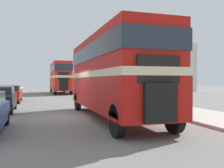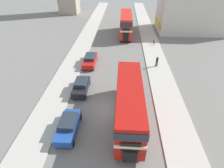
{
  "view_description": "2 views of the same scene",
  "coord_description": "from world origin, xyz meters",
  "px_view_note": "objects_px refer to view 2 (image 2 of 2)",
  "views": [
    {
      "loc": [
        -1.82,
        -13.34,
        1.95
      ],
      "look_at": [
        1.94,
        -1.18,
        1.76
      ],
      "focal_mm": 40.0,
      "sensor_mm": 36.0,
      "label": 1
    },
    {
      "loc": [
        1.05,
        -14.13,
        13.59
      ],
      "look_at": [
        0.0,
        3.14,
        1.34
      ],
      "focal_mm": 28.0,
      "sensor_mm": 36.0,
      "label": 2
    }
  ],
  "objects_px": {
    "double_decker_bus": "(129,101)",
    "bicycle_on_pavement": "(154,42)",
    "bus_distant": "(126,23)",
    "car_parked_far": "(90,60)",
    "car_parked_near": "(68,126)",
    "car_parked_mid": "(81,86)",
    "pedestrian_walking": "(157,61)"
  },
  "relations": [
    {
      "from": "pedestrian_walking",
      "to": "bicycle_on_pavement",
      "type": "xyz_separation_m",
      "value": [
        0.78,
        8.93,
        -0.59
      ]
    },
    {
      "from": "bicycle_on_pavement",
      "to": "car_parked_far",
      "type": "bearing_deg",
      "value": -142.25
    },
    {
      "from": "bus_distant",
      "to": "car_parked_far",
      "type": "relative_size",
      "value": 2.23
    },
    {
      "from": "car_parked_near",
      "to": "bicycle_on_pavement",
      "type": "xyz_separation_m",
      "value": [
        11.04,
        22.19,
        -0.29
      ]
    },
    {
      "from": "bus_distant",
      "to": "car_parked_far",
      "type": "height_order",
      "value": "bus_distant"
    },
    {
      "from": "double_decker_bus",
      "to": "pedestrian_walking",
      "type": "height_order",
      "value": "double_decker_bus"
    },
    {
      "from": "bicycle_on_pavement",
      "to": "pedestrian_walking",
      "type": "bearing_deg",
      "value": -95.01
    },
    {
      "from": "car_parked_near",
      "to": "pedestrian_walking",
      "type": "distance_m",
      "value": 16.76
    },
    {
      "from": "car_parked_near",
      "to": "car_parked_far",
      "type": "relative_size",
      "value": 0.88
    },
    {
      "from": "bus_distant",
      "to": "bicycle_on_pavement",
      "type": "xyz_separation_m",
      "value": [
        5.54,
        -5.21,
        -2.19
      ]
    },
    {
      "from": "car_parked_far",
      "to": "car_parked_near",
      "type": "bearing_deg",
      "value": -89.37
    },
    {
      "from": "double_decker_bus",
      "to": "bus_distant",
      "type": "distance_m",
      "value": 25.42
    },
    {
      "from": "pedestrian_walking",
      "to": "car_parked_far",
      "type": "bearing_deg",
      "value": 178.53
    },
    {
      "from": "car_parked_near",
      "to": "bicycle_on_pavement",
      "type": "bearing_deg",
      "value": 63.55
    },
    {
      "from": "car_parked_mid",
      "to": "bicycle_on_pavement",
      "type": "height_order",
      "value": "car_parked_mid"
    },
    {
      "from": "double_decker_bus",
      "to": "pedestrian_walking",
      "type": "bearing_deg",
      "value": 68.03
    },
    {
      "from": "bus_distant",
      "to": "car_parked_mid",
      "type": "bearing_deg",
      "value": -104.89
    },
    {
      "from": "car_parked_mid",
      "to": "bicycle_on_pavement",
      "type": "bearing_deg",
      "value": 54.81
    },
    {
      "from": "bus_distant",
      "to": "car_parked_near",
      "type": "bearing_deg",
      "value": -101.34
    },
    {
      "from": "double_decker_bus",
      "to": "car_parked_mid",
      "type": "distance_m",
      "value": 7.48
    },
    {
      "from": "bus_distant",
      "to": "pedestrian_walking",
      "type": "height_order",
      "value": "bus_distant"
    },
    {
      "from": "car_parked_mid",
      "to": "pedestrian_walking",
      "type": "distance_m",
      "value": 12.41
    },
    {
      "from": "double_decker_bus",
      "to": "bicycle_on_pavement",
      "type": "height_order",
      "value": "double_decker_bus"
    },
    {
      "from": "double_decker_bus",
      "to": "car_parked_near",
      "type": "distance_m",
      "value": 6.27
    },
    {
      "from": "car_parked_far",
      "to": "bicycle_on_pavement",
      "type": "distance_m",
      "value": 14.15
    },
    {
      "from": "car_parked_near",
      "to": "car_parked_far",
      "type": "xyz_separation_m",
      "value": [
        -0.15,
        13.52,
        -0.0
      ]
    },
    {
      "from": "double_decker_bus",
      "to": "bicycle_on_pavement",
      "type": "xyz_separation_m",
      "value": [
        5.33,
        20.2,
        -1.97
      ]
    },
    {
      "from": "bus_distant",
      "to": "car_parked_near",
      "type": "height_order",
      "value": "bus_distant"
    },
    {
      "from": "pedestrian_walking",
      "to": "bicycle_on_pavement",
      "type": "bearing_deg",
      "value": 84.99
    },
    {
      "from": "pedestrian_walking",
      "to": "bicycle_on_pavement",
      "type": "distance_m",
      "value": 8.98
    },
    {
      "from": "car_parked_mid",
      "to": "car_parked_near",
      "type": "bearing_deg",
      "value": -89.21
    },
    {
      "from": "bus_distant",
      "to": "car_parked_near",
      "type": "xyz_separation_m",
      "value": [
        -5.49,
        -27.4,
        -1.9
      ]
    }
  ]
}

